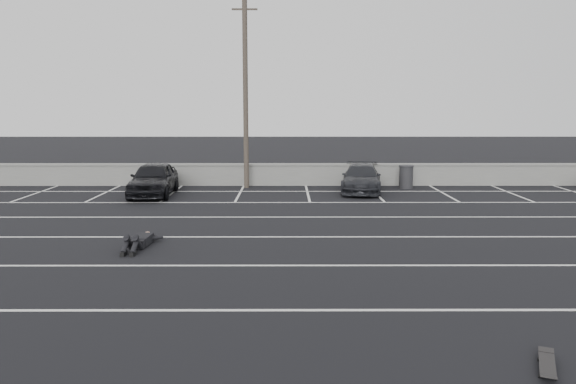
{
  "coord_description": "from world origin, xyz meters",
  "views": [
    {
      "loc": [
        0.07,
        -13.04,
        3.76
      ],
      "look_at": [
        0.12,
        5.21,
        1.0
      ],
      "focal_mm": 35.0,
      "sensor_mm": 36.0,
      "label": 1
    }
  ],
  "objects_px": {
    "utility_pole": "(246,93)",
    "person": "(142,236)",
    "car_left": "(154,179)",
    "car_right": "(361,178)",
    "skateboard": "(547,365)",
    "trash_bin": "(406,177)"
  },
  "relations": [
    {
      "from": "utility_pole",
      "to": "person",
      "type": "bearing_deg",
      "value": -100.72
    },
    {
      "from": "car_left",
      "to": "person",
      "type": "relative_size",
      "value": 1.66
    },
    {
      "from": "car_right",
      "to": "utility_pole",
      "type": "bearing_deg",
      "value": 174.4
    },
    {
      "from": "person",
      "to": "skateboard",
      "type": "xyz_separation_m",
      "value": [
        7.76,
        -7.51,
        -0.17
      ]
    },
    {
      "from": "car_left",
      "to": "skateboard",
      "type": "distance_m",
      "value": 18.84
    },
    {
      "from": "trash_bin",
      "to": "utility_pole",
      "type": "bearing_deg",
      "value": 178.7
    },
    {
      "from": "utility_pole",
      "to": "car_left",
      "type": "bearing_deg",
      "value": -148.43
    },
    {
      "from": "car_right",
      "to": "trash_bin",
      "type": "height_order",
      "value": "car_right"
    },
    {
      "from": "trash_bin",
      "to": "car_right",
      "type": "bearing_deg",
      "value": -153.23
    },
    {
      "from": "car_right",
      "to": "skateboard",
      "type": "height_order",
      "value": "car_right"
    },
    {
      "from": "utility_pole",
      "to": "car_right",
      "type": "bearing_deg",
      "value": -13.98
    },
    {
      "from": "car_right",
      "to": "person",
      "type": "distance_m",
      "value": 12.26
    },
    {
      "from": "car_left",
      "to": "utility_pole",
      "type": "bearing_deg",
      "value": 29.51
    },
    {
      "from": "car_left",
      "to": "car_right",
      "type": "bearing_deg",
      "value": 4.51
    },
    {
      "from": "car_left",
      "to": "skateboard",
      "type": "height_order",
      "value": "car_left"
    },
    {
      "from": "car_left",
      "to": "trash_bin",
      "type": "distance_m",
      "value": 11.53
    },
    {
      "from": "person",
      "to": "skateboard",
      "type": "relative_size",
      "value": 2.94
    },
    {
      "from": "trash_bin",
      "to": "person",
      "type": "height_order",
      "value": "trash_bin"
    },
    {
      "from": "trash_bin",
      "to": "person",
      "type": "relative_size",
      "value": 0.42
    },
    {
      "from": "trash_bin",
      "to": "car_left",
      "type": "bearing_deg",
      "value": -169.11
    },
    {
      "from": "car_right",
      "to": "utility_pole",
      "type": "xyz_separation_m",
      "value": [
        -5.25,
        1.31,
        3.81
      ]
    },
    {
      "from": "car_right",
      "to": "person",
      "type": "bearing_deg",
      "value": -118.47
    }
  ]
}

